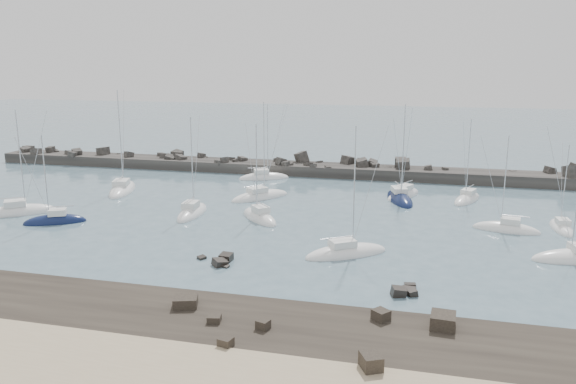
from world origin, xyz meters
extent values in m
plane|color=slate|center=(0.00, 0.00, 0.00)|extent=(400.00, 400.00, 0.00)
cube|color=black|center=(0.00, -22.00, 0.00)|extent=(140.00, 12.00, 0.70)
cube|color=black|center=(5.01, -21.47, 0.69)|extent=(1.10, 1.07, 0.67)
cube|color=black|center=(3.29, -24.72, 0.69)|extent=(1.09, 1.04, 0.68)
cube|color=black|center=(13.30, -17.90, 0.74)|extent=(1.57, 1.55, 0.79)
cube|color=black|center=(-2.12, -19.26, 0.75)|extent=(2.29, 2.10, 0.80)
cube|color=black|center=(13.29, -25.32, 0.92)|extent=(1.74, 1.87, 1.13)
cube|color=black|center=(1.12, -21.31, 0.60)|extent=(1.13, 1.07, 0.51)
cube|color=black|center=(17.85, -18.02, 0.86)|extent=(1.93, 2.10, 1.03)
cube|color=black|center=(-3.13, -8.58, 0.06)|extent=(1.29, 1.37, 0.87)
cube|color=black|center=(-3.41, -7.22, -0.05)|extent=(1.09, 1.12, 0.67)
cube|color=black|center=(-2.96, -7.57, 0.21)|extent=(1.25, 1.35, 1.13)
cube|color=black|center=(-3.09, -9.04, 0.26)|extent=(1.86, 1.78, 1.08)
cube|color=black|center=(-5.57, -7.64, 0.00)|extent=(1.04, 1.09, 0.67)
cube|color=black|center=(-2.41, -9.32, 0.05)|extent=(0.84, 0.76, 0.54)
cube|color=black|center=(15.48, -11.90, 0.25)|extent=(1.10, 1.13, 0.77)
cube|color=black|center=(15.11, -11.38, -0.04)|extent=(1.59, 1.49, 1.22)
cube|color=black|center=(14.32, -12.23, 0.25)|extent=(1.55, 1.37, 1.23)
cube|color=black|center=(15.23, -10.18, 0.04)|extent=(1.13, 1.20, 0.86)
cube|color=black|center=(15.24, -11.56, -0.08)|extent=(1.35, 1.29, 0.88)
cube|color=#2B2826|center=(-7.50, 38.00, 0.20)|extent=(115.00, 6.00, 3.20)
cube|color=#2B2826|center=(-29.38, 38.76, 2.10)|extent=(1.34, 1.47, 1.46)
cube|color=#2B2826|center=(-17.60, 37.43, 1.89)|extent=(1.38, 1.30, 1.07)
cube|color=#2B2826|center=(16.50, 37.78, 1.90)|extent=(1.54, 1.54, 1.50)
cube|color=#2B2826|center=(30.03, 40.07, 1.44)|extent=(1.43, 1.40, 0.87)
cube|color=#2B2826|center=(12.29, 37.74, 2.48)|extent=(2.40, 2.13, 2.22)
cube|color=#2B2826|center=(39.20, 37.63, 1.91)|extent=(2.25, 2.21, 1.41)
cube|color=#2B2826|center=(-62.30, 37.74, 1.96)|extent=(2.53, 2.44, 1.76)
cube|color=#2B2826|center=(38.54, 37.30, 2.46)|extent=(3.21, 3.31, 2.65)
cube|color=#2B2826|center=(-56.95, 38.44, 2.16)|extent=(1.66, 1.51, 1.76)
cube|color=#2B2826|center=(-10.30, 39.39, 1.89)|extent=(1.66, 1.57, 1.45)
cube|color=#2B2826|center=(-50.01, 36.99, 2.11)|extent=(2.46, 2.51, 1.97)
cube|color=#2B2826|center=(-7.77, 35.67, 2.08)|extent=(1.62, 1.50, 1.00)
cube|color=#2B2826|center=(11.77, 39.68, 2.40)|extent=(1.96, 1.74, 2.01)
cube|color=#2B2826|center=(-8.79, 36.41, 2.30)|extent=(2.17, 2.17, 1.72)
cube|color=#2B2826|center=(-31.98, 38.05, 1.86)|extent=(1.76, 1.86, 1.67)
cube|color=#2B2826|center=(-45.24, 38.59, 2.23)|extent=(2.30, 2.37, 2.15)
cube|color=#2B2826|center=(-62.87, 39.40, 1.97)|extent=(2.02, 2.16, 1.74)
cube|color=#2B2826|center=(39.78, 40.48, 2.11)|extent=(3.42, 2.85, 3.02)
cube|color=#2B2826|center=(-3.93, 36.79, 1.83)|extent=(1.83, 1.97, 1.30)
cube|color=#2B2826|center=(-29.74, 38.98, 2.03)|extent=(2.55, 2.70, 1.96)
cube|color=#2B2826|center=(2.49, 40.48, 2.24)|extent=(2.83, 2.79, 2.14)
cube|color=#2B2826|center=(9.69, 39.01, 1.48)|extent=(1.61, 1.52, 1.22)
cube|color=#2B2826|center=(-38.98, 37.25, 2.14)|extent=(1.98, 2.24, 1.72)
cube|color=#2B2826|center=(-24.77, 39.96, 1.62)|extent=(1.35, 1.26, 1.27)
cube|color=#2B2826|center=(-7.26, 36.19, 1.68)|extent=(1.77, 1.83, 1.18)
cube|color=#2B2826|center=(-18.86, 38.78, 1.88)|extent=(1.43, 1.56, 1.13)
cube|color=#2B2826|center=(-20.03, 35.85, 1.74)|extent=(1.99, 2.04, 1.05)
cube|color=#2B2826|center=(-33.31, 39.86, 1.68)|extent=(1.98, 1.82, 1.66)
cube|color=#2B2826|center=(-49.96, 35.44, 2.13)|extent=(1.59, 1.33, 1.25)
cube|color=#2B2826|center=(-30.37, 37.14, 1.91)|extent=(2.18, 2.06, 1.77)
cube|color=#2B2826|center=(19.21, 38.38, 1.84)|extent=(1.23, 1.33, 0.85)
cube|color=#2B2826|center=(-51.87, 37.45, 1.94)|extent=(2.32, 2.39, 1.38)
cube|color=#2B2826|center=(-58.62, 36.32, 2.15)|extent=(2.09, 2.12, 1.78)
cube|color=#2B2826|center=(4.93, 40.40, 1.95)|extent=(2.10, 1.97, 2.07)
cube|color=#2B2826|center=(-56.52, 39.21, 1.77)|extent=(1.75, 1.53, 1.48)
cube|color=#2B2826|center=(-25.37, 40.11, 2.01)|extent=(1.95, 1.98, 1.44)
cube|color=#2B2826|center=(7.47, 38.09, 1.86)|extent=(1.81, 1.88, 1.60)
cube|color=#2B2826|center=(35.83, 39.61, 1.63)|extent=(2.24, 2.15, 1.75)
cube|color=#2B2826|center=(-19.31, 36.32, 2.20)|extent=(1.98, 1.99, 1.34)
cube|color=#2B2826|center=(35.67, 39.80, 1.96)|extent=(2.11, 1.99, 1.88)
cube|color=#2B2826|center=(-5.83, 39.94, 2.54)|extent=(3.06, 2.62, 2.72)
cube|color=#2B2826|center=(-2.58, 40.24, 1.63)|extent=(1.39, 1.52, 1.16)
cube|color=#2B2826|center=(-0.28, 35.77, 1.70)|extent=(1.39, 1.53, 0.99)
cube|color=#2B2826|center=(6.96, 39.00, 2.23)|extent=(1.84, 1.95, 1.67)
cube|color=#2B2826|center=(-30.49, 40.49, 1.91)|extent=(2.45, 2.50, 2.32)
cube|color=#2B2826|center=(-2.80, 35.66, 1.95)|extent=(1.32, 1.16, 0.99)
cube|color=#2B2826|center=(-16.69, 38.51, 1.91)|extent=(2.13, 1.97, 1.51)
cube|color=#2B2826|center=(-42.90, 40.09, 1.40)|extent=(1.26, 1.34, 1.17)
cube|color=#2B2826|center=(5.28, 38.30, 2.23)|extent=(2.64, 2.86, 2.08)
cube|color=#2B2826|center=(-28.29, 37.23, 2.04)|extent=(2.51, 2.23, 1.57)
ellipsoid|color=white|center=(-35.43, 2.69, 0.05)|extent=(9.15, 7.80, 2.42)
cube|color=white|center=(-35.80, 2.41, 1.48)|extent=(3.19, 3.04, 0.79)
cylinder|color=silver|center=(-34.83, 3.13, 7.33)|extent=(0.14, 0.14, 12.50)
cylinder|color=silver|center=(-36.32, 2.03, 2.21)|extent=(3.05, 2.29, 0.11)
ellipsoid|color=white|center=(-29.16, 17.71, 0.05)|extent=(6.17, 11.03, 2.57)
cube|color=white|center=(-29.01, 17.20, 1.54)|extent=(2.88, 3.44, 0.79)
cylinder|color=silver|center=(-29.40, 18.52, 8.25)|extent=(0.14, 0.14, 14.22)
cylinder|color=silver|center=(-28.79, 16.50, 2.27)|extent=(1.32, 4.07, 0.11)
ellipsoid|color=#0F1A40|center=(-28.26, 0.06, 0.05)|extent=(7.60, 5.53, 2.16)
cube|color=white|center=(-27.93, 0.23, 1.35)|extent=(2.53, 2.30, 0.77)
cylinder|color=silver|center=(-28.78, -0.23, 5.96)|extent=(0.13, 0.13, 9.99)
cylinder|color=silver|center=(-27.48, 0.48, 2.06)|extent=(2.66, 1.50, 0.11)
ellipsoid|color=white|center=(-13.31, 7.81, 0.05)|extent=(3.18, 8.75, 2.34)
cube|color=white|center=(-13.29, 7.38, 1.44)|extent=(1.88, 2.51, 0.79)
cylinder|color=silver|center=(-13.35, 8.50, 6.85)|extent=(0.13, 0.13, 11.62)
cylinder|color=silver|center=(-13.25, 6.78, 2.17)|extent=(0.32, 3.44, 0.11)
ellipsoid|color=white|center=(-10.64, 32.00, 0.05)|extent=(8.94, 6.09, 2.18)
cube|color=white|center=(-11.03, 31.82, 1.32)|extent=(2.92, 2.60, 0.69)
cylinder|color=silver|center=(-10.02, 32.29, 6.80)|extent=(0.12, 0.12, 11.64)
cylinder|color=silver|center=(-11.58, 31.56, 1.96)|extent=(3.16, 1.56, 0.10)
ellipsoid|color=white|center=(-4.12, 7.79, 0.05)|extent=(7.37, 7.75, 2.30)
cube|color=white|center=(-3.85, 7.48, 1.43)|extent=(2.76, 2.80, 0.80)
cylinder|color=silver|center=(-4.56, 8.27, 6.54)|extent=(0.14, 0.14, 11.03)
cylinder|color=silver|center=(-3.46, 7.06, 2.17)|extent=(2.28, 2.49, 0.11)
ellipsoid|color=white|center=(13.04, 24.81, 0.05)|extent=(5.86, 8.44, 2.18)
cube|color=white|center=(13.22, 25.17, 1.34)|extent=(2.48, 2.78, 0.73)
cylinder|color=silver|center=(12.76, 24.22, 6.49)|extent=(0.12, 0.12, 11.02)
cylinder|color=silver|center=(13.48, 25.68, 2.02)|extent=(1.53, 2.98, 0.10)
ellipsoid|color=white|center=(8.50, -2.94, 0.05)|extent=(9.18, 7.47, 2.24)
cube|color=white|center=(8.12, -3.20, 1.35)|extent=(3.16, 2.96, 0.69)
cylinder|color=silver|center=(9.11, -2.53, 7.18)|extent=(0.12, 0.12, 12.36)
cylinder|color=silver|center=(7.59, -3.56, 1.99)|extent=(3.09, 2.13, 0.10)
ellipsoid|color=#0F1A40|center=(12.63, 22.13, 0.05)|extent=(5.60, 9.92, 2.41)
cube|color=white|center=(12.49, 22.58, 1.46)|extent=(2.60, 3.10, 0.77)
cylinder|color=silver|center=(12.85, 21.41, 7.47)|extent=(0.13, 0.13, 12.79)
cylinder|color=silver|center=(12.29, 23.22, 2.17)|extent=(1.22, 3.65, 0.11)
ellipsoid|color=white|center=(25.66, 10.07, 0.05)|extent=(7.97, 3.71, 2.06)
cube|color=white|center=(26.04, 10.00, 1.27)|extent=(2.39, 1.90, 0.69)
cylinder|color=silver|center=(25.06, 10.18, 6.10)|extent=(0.12, 0.12, 10.35)
cylinder|color=silver|center=(26.57, 9.91, 1.91)|extent=(3.04, 0.65, 0.10)
ellipsoid|color=white|center=(32.11, 12.21, 0.05)|extent=(2.52, 6.98, 1.82)
cube|color=white|center=(32.13, 11.87, 1.12)|extent=(1.49, 2.00, 0.60)
cylinder|color=silver|center=(32.08, 12.76, 5.46)|extent=(0.10, 0.10, 9.28)
cylinder|color=silver|center=(32.16, 11.39, 1.68)|extent=(0.24, 2.75, 0.09)
ellipsoid|color=white|center=(22.04, 24.31, 0.05)|extent=(5.36, 8.42, 2.09)
cube|color=white|center=(22.19, 24.68, 1.28)|extent=(2.36, 2.71, 0.68)
cylinder|color=silver|center=(21.80, 23.71, 6.39)|extent=(0.12, 0.12, 10.90)
cylinder|color=silver|center=(22.40, 25.20, 1.91)|extent=(1.31, 3.03, 0.10)
ellipsoid|color=white|center=(-7.28, 18.59, 0.05)|extent=(8.48, 9.24, 2.26)
cube|color=white|center=(-7.59, 18.23, 1.35)|extent=(3.21, 3.30, 0.67)
cylinder|color=silver|center=(-6.79, 19.18, 7.49)|extent=(0.11, 0.11, 12.95)
cylinder|color=silver|center=(-8.03, 17.71, 1.97)|extent=(2.56, 2.99, 0.10)
camera|label=1|loc=(15.95, -57.83, 19.54)|focal=35.00mm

